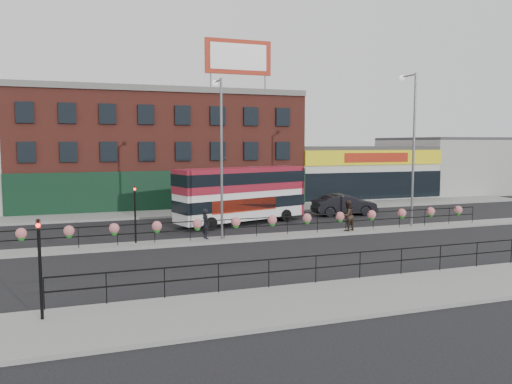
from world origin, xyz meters
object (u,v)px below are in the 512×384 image
object	(u,v)px
lamp_column_west	(220,144)
lamp_column_east	(412,136)
double_decker_bus	(242,189)
pedestrian_a	(206,224)
pedestrian_b	(348,216)
car	(344,205)

from	to	relation	value
lamp_column_west	lamp_column_east	size ratio (longest dim) A/B	0.91
double_decker_bus	lamp_column_east	size ratio (longest dim) A/B	0.99
pedestrian_a	lamp_column_east	distance (m)	15.01
double_decker_bus	pedestrian_a	distance (m)	6.84
pedestrian_b	double_decker_bus	bearing A→B (deg)	-67.32
pedestrian_a	lamp_column_east	bearing A→B (deg)	-101.72
double_decker_bus	pedestrian_b	bearing A→B (deg)	-47.96
car	pedestrian_a	distance (m)	14.43
car	pedestrian_b	distance (m)	7.92
pedestrian_a	double_decker_bus	bearing A→B (deg)	-48.08
lamp_column_east	car	bearing A→B (deg)	101.43
car	lamp_column_west	distance (m)	14.51
car	pedestrian_a	bearing A→B (deg)	122.95
lamp_column_west	lamp_column_east	distance (m)	13.23
double_decker_bus	car	xyz separation A→B (m)	(8.87, 1.24, -1.60)
pedestrian_a	car	bearing A→B (deg)	-74.77
pedestrian_a	lamp_column_west	xyz separation A→B (m)	(0.89, -0.10, 4.59)
lamp_column_west	pedestrian_b	bearing A→B (deg)	-1.64
pedestrian_a	lamp_column_west	world-z (taller)	lamp_column_west
lamp_column_west	pedestrian_a	bearing A→B (deg)	173.83
pedestrian_a	pedestrian_b	distance (m)	9.12
car	pedestrian_a	size ratio (longest dim) A/B	2.95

